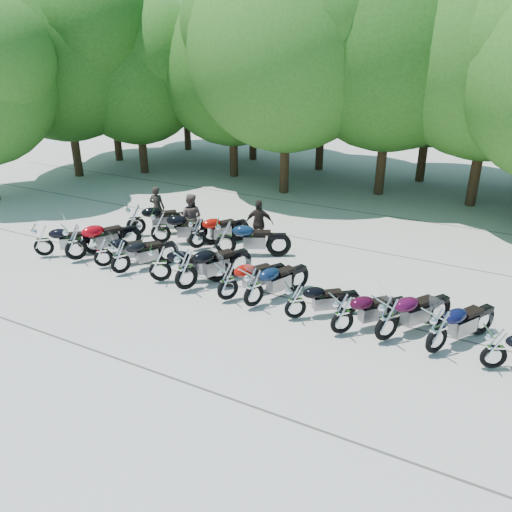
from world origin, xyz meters
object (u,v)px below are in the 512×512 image
at_px(motorcycle_3, 120,256).
at_px(motorcycle_9, 343,313).
at_px(motorcycle_2, 103,251).
at_px(rider_0, 157,208).
at_px(motorcycle_17, 225,237).
at_px(motorcycle_1, 75,241).
at_px(motorcycle_16, 197,232).
at_px(rider_2, 259,223).
at_px(rider_1, 191,218).
at_px(motorcycle_5, 186,269).
at_px(motorcycle_10, 388,318).
at_px(motorcycle_14, 135,219).
at_px(motorcycle_6, 228,281).
at_px(motorcycle_4, 160,263).
at_px(motorcycle_7, 254,287).
at_px(motorcycle_0, 43,240).
at_px(motorcycle_12, 495,348).
at_px(motorcycle_15, 160,226).
at_px(motorcycle_11, 438,330).
at_px(motorcycle_8, 296,300).

xyz_separation_m(motorcycle_3, motorcycle_9, (7.19, -0.16, -0.01)).
relative_size(motorcycle_2, rider_0, 1.24).
bearing_deg(motorcycle_17, motorcycle_1, 96.22).
distance_m(motorcycle_16, rider_2, 2.18).
bearing_deg(rider_1, motorcycle_3, 69.90).
distance_m(rider_1, rider_2, 2.50).
bearing_deg(motorcycle_5, motorcycle_9, -155.18).
height_order(motorcycle_10, motorcycle_17, motorcycle_17).
distance_m(motorcycle_14, rider_2, 4.64).
bearing_deg(motorcycle_1, motorcycle_6, -153.27).
relative_size(motorcycle_4, motorcycle_16, 0.99).
relative_size(motorcycle_7, motorcycle_17, 0.93).
xyz_separation_m(motorcycle_1, motorcycle_14, (0.23, 2.70, -0.03)).
distance_m(motorcycle_0, rider_2, 7.29).
height_order(motorcycle_7, motorcycle_12, motorcycle_7).
bearing_deg(motorcycle_1, rider_2, -111.81).
relative_size(motorcycle_9, motorcycle_10, 0.91).
xyz_separation_m(motorcycle_1, motorcycle_6, (5.80, -0.07, -0.09)).
relative_size(motorcycle_16, motorcycle_17, 0.94).
height_order(motorcycle_0, motorcycle_7, motorcycle_7).
height_order(motorcycle_3, motorcycle_7, motorcycle_7).
bearing_deg(motorcycle_16, rider_0, 7.04).
xyz_separation_m(motorcycle_3, motorcycle_10, (8.23, 0.04, 0.05)).
xyz_separation_m(motorcycle_14, motorcycle_15, (1.30, -0.21, 0.00)).
xyz_separation_m(motorcycle_10, motorcycle_11, (1.15, 0.01, -0.02)).
bearing_deg(motorcycle_16, rider_1, -12.32).
height_order(motorcycle_5, motorcycle_15, motorcycle_5).
height_order(motorcycle_3, motorcycle_17, motorcycle_17).
distance_m(motorcycle_6, motorcycle_7, 0.81).
xyz_separation_m(motorcycle_1, motorcycle_3, (1.98, -0.11, -0.10)).
height_order(motorcycle_6, motorcycle_17, motorcycle_17).
height_order(motorcycle_6, motorcycle_9, motorcycle_6).
bearing_deg(motorcycle_8, motorcycle_4, 48.30).
xyz_separation_m(motorcycle_3, motorcycle_14, (-1.75, 2.81, 0.07)).
bearing_deg(motorcycle_2, motorcycle_12, -138.89).
relative_size(motorcycle_2, motorcycle_17, 0.84).
height_order(motorcycle_12, motorcycle_14, motorcycle_14).
bearing_deg(motorcycle_6, motorcycle_16, -13.11).
xyz_separation_m(motorcycle_5, motorcycle_15, (-2.89, 2.58, -0.02)).
distance_m(motorcycle_7, motorcycle_16, 4.57).
bearing_deg(motorcycle_2, motorcycle_0, 48.39).
relative_size(motorcycle_1, motorcycle_12, 1.25).
xyz_separation_m(motorcycle_5, motorcycle_17, (-0.32, 2.75, -0.02)).
bearing_deg(motorcycle_8, motorcycle_11, -128.92).
bearing_deg(rider_2, motorcycle_10, 120.92).
bearing_deg(motorcycle_8, motorcycle_14, 29.67).
relative_size(motorcycle_2, motorcycle_6, 0.92).
distance_m(motorcycle_8, motorcycle_15, 6.85).
relative_size(motorcycle_16, rider_0, 1.40).
distance_m(motorcycle_0, motorcycle_1, 1.25).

